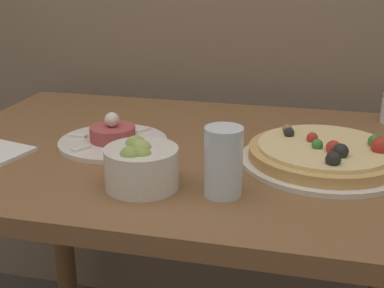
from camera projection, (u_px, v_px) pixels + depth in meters
name	position (u px, v px, depth m)	size (l,w,h in m)	color
dining_table	(184.00, 199.00, 1.15)	(1.05, 0.73, 0.73)	brown
pizza_plate	(325.00, 155.00, 1.02)	(0.32, 0.32, 0.07)	silver
tartare_plate	(113.00, 139.00, 1.13)	(0.23, 0.23, 0.07)	silver
small_bowl	(141.00, 165.00, 0.91)	(0.13, 0.13, 0.08)	silver
drinking_glass	(223.00, 162.00, 0.88)	(0.06, 0.06, 0.12)	silver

